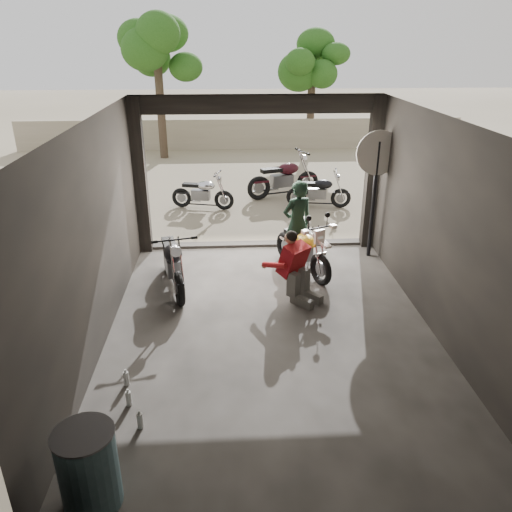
{
  "coord_description": "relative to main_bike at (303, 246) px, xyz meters",
  "views": [
    {
      "loc": [
        -0.62,
        -6.6,
        4.2
      ],
      "look_at": [
        -0.2,
        0.6,
        1.03
      ],
      "focal_mm": 35.0,
      "sensor_mm": 36.0,
      "label": 1
    }
  ],
  "objects": [
    {
      "name": "ground",
      "position": [
        -0.79,
        -2.13,
        -0.55
      ],
      "size": [
        80.0,
        80.0,
        0.0
      ],
      "primitive_type": "plane",
      "color": "#7A6D56",
      "rests_on": "ground"
    },
    {
      "name": "garage",
      "position": [
        -0.79,
        -1.59,
        0.73
      ],
      "size": [
        7.0,
        7.13,
        3.2
      ],
      "color": "#2D2B28",
      "rests_on": "ground"
    },
    {
      "name": "boundary_wall",
      "position": [
        -0.79,
        11.87,
        0.05
      ],
      "size": [
        18.0,
        0.3,
        1.2
      ],
      "primitive_type": "cube",
      "color": "gray",
      "rests_on": "ground"
    },
    {
      "name": "tree_left",
      "position": [
        -3.79,
        10.37,
        3.44
      ],
      "size": [
        2.2,
        2.2,
        5.6
      ],
      "color": "#382B1E",
      "rests_on": "ground"
    },
    {
      "name": "tree_right",
      "position": [
        2.01,
        11.87,
        3.01
      ],
      "size": [
        2.2,
        2.2,
        5.0
      ],
      "color": "#382B1E",
      "rests_on": "ground"
    },
    {
      "name": "main_bike",
      "position": [
        0.0,
        0.0,
        0.0
      ],
      "size": [
        1.3,
        1.78,
        1.1
      ],
      "primitive_type": null,
      "rotation": [
        0.0,
        0.0,
        0.43
      ],
      "color": "beige",
      "rests_on": "ground"
    },
    {
      "name": "left_bike",
      "position": [
        -2.43,
        -0.53,
        0.03
      ],
      "size": [
        1.09,
        1.83,
        1.16
      ],
      "primitive_type": null,
      "rotation": [
        0.0,
        0.0,
        0.24
      ],
      "color": "black",
      "rests_on": "ground"
    },
    {
      "name": "outside_bike_a",
      "position": [
        -2.08,
        4.07,
        -0.05
      ],
      "size": [
        1.58,
        0.96,
        1.0
      ],
      "primitive_type": null,
      "rotation": [
        0.0,
        0.0,
        1.32
      ],
      "color": "black",
      "rests_on": "ground"
    },
    {
      "name": "outside_bike_b",
      "position": [
        0.18,
        4.98,
        0.1
      ],
      "size": [
        2.06,
        1.34,
        1.29
      ],
      "primitive_type": null,
      "rotation": [
        0.0,
        0.0,
        1.89
      ],
      "color": "#340C14",
      "rests_on": "ground"
    },
    {
      "name": "outside_bike_c",
      "position": [
        1.02,
        4.01,
        -0.04
      ],
      "size": [
        1.57,
        0.83,
        1.01
      ],
      "primitive_type": null,
      "rotation": [
        0.0,
        0.0,
        1.42
      ],
      "color": "black",
      "rests_on": "ground"
    },
    {
      "name": "rider",
      "position": [
        -0.07,
        0.37,
        0.32
      ],
      "size": [
        0.75,
        0.64,
        1.73
      ],
      "primitive_type": "imported",
      "rotation": [
        0.0,
        0.0,
        3.56
      ],
      "color": "black",
      "rests_on": "ground"
    },
    {
      "name": "mechanic",
      "position": [
        -0.23,
        -1.13,
        0.05
      ],
      "size": [
        1.01,
        1.02,
        1.2
      ],
      "primitive_type": null,
      "rotation": [
        0.0,
        0.0,
        0.74
      ],
      "color": "#B31917",
      "rests_on": "ground"
    },
    {
      "name": "stool",
      "position": [
        0.08,
        0.82,
        -0.07
      ],
      "size": [
        0.4,
        0.4,
        0.56
      ],
      "rotation": [
        0.0,
        0.0,
        -0.1
      ],
      "color": "black",
      "rests_on": "ground"
    },
    {
      "name": "helmet",
      "position": [
        0.11,
        0.79,
        0.17
      ],
      "size": [
        0.35,
        0.36,
        0.31
      ],
      "primitive_type": "ellipsoid",
      "rotation": [
        0.0,
        0.0,
        -0.07
      ],
      "color": "silver",
      "rests_on": "stool"
    },
    {
      "name": "oil_drum",
      "position": [
        -2.79,
        -5.13,
        -0.11
      ],
      "size": [
        0.75,
        0.75,
        0.88
      ],
      "primitive_type": "cylinder",
      "rotation": [
        0.0,
        0.0,
        -0.43
      ],
      "color": "#3B5C64",
      "rests_on": "ground"
    },
    {
      "name": "sign_post",
      "position": [
        1.5,
        0.66,
        1.23
      ],
      "size": [
        0.87,
        0.08,
        2.61
      ],
      "rotation": [
        0.0,
        0.0,
        0.37
      ],
      "color": "black",
      "rests_on": "ground"
    }
  ]
}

